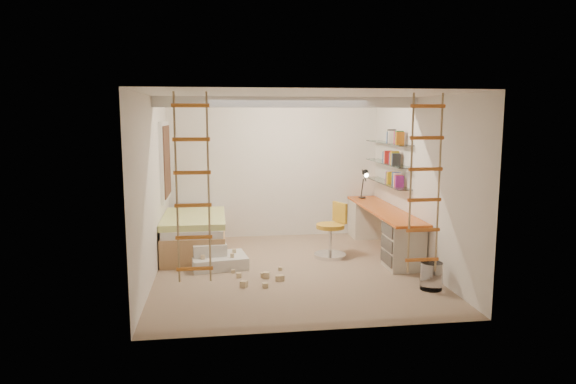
{
  "coord_description": "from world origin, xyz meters",
  "views": [
    {
      "loc": [
        -1.07,
        -7.47,
        2.32
      ],
      "look_at": [
        0.0,
        0.3,
        1.15
      ],
      "focal_mm": 32.0,
      "sensor_mm": 36.0,
      "label": 1
    }
  ],
  "objects": [
    {
      "name": "swivel_chair",
      "position": [
        0.77,
        0.61,
        0.33
      ],
      "size": [
        0.7,
        0.7,
        0.9
      ],
      "color": "#BA8A23",
      "rests_on": "floor"
    },
    {
      "name": "books",
      "position": [
        1.87,
        1.13,
        1.59
      ],
      "size": [
        0.14,
        0.7,
        0.92
      ],
      "color": "#8C1E7F",
      "rests_on": "shelves"
    },
    {
      "name": "bed",
      "position": [
        -1.48,
        1.23,
        0.33
      ],
      "size": [
        1.02,
        2.0,
        0.69
      ],
      "color": "#AD7F51",
      "rests_on": "floor"
    },
    {
      "name": "task_lamp",
      "position": [
        1.67,
        1.82,
        1.14
      ],
      "size": [
        0.14,
        0.36,
        0.57
      ],
      "color": "black",
      "rests_on": "desk"
    },
    {
      "name": "shelves",
      "position": [
        1.87,
        1.13,
        1.5
      ],
      "size": [
        0.25,
        1.8,
        0.71
      ],
      "color": "white",
      "rests_on": "wall_right"
    },
    {
      "name": "desk",
      "position": [
        1.72,
        0.86,
        0.4
      ],
      "size": [
        0.56,
        2.8,
        0.75
      ],
      "color": "#DF5D1A",
      "rests_on": "floor"
    },
    {
      "name": "floor",
      "position": [
        0.0,
        0.0,
        0.0
      ],
      "size": [
        4.5,
        4.5,
        0.0
      ],
      "primitive_type": "plane",
      "color": "#917B5E",
      "rests_on": "ground"
    },
    {
      "name": "ceiling_beam",
      "position": [
        0.0,
        0.3,
        2.52
      ],
      "size": [
        4.0,
        0.18,
        0.16
      ],
      "primitive_type": "cube",
      "color": "white",
      "rests_on": "ceiling"
    },
    {
      "name": "toy_blocks",
      "position": [
        -0.74,
        -0.12,
        0.17
      ],
      "size": [
        1.22,
        1.25,
        0.64
      ],
      "color": "#CCB284",
      "rests_on": "floor"
    },
    {
      "name": "window_blind",
      "position": [
        -1.93,
        1.5,
        1.55
      ],
      "size": [
        0.02,
        1.0,
        1.2
      ],
      "primitive_type": "cube",
      "color": "#4C2D1E",
      "rests_on": "window_frame"
    },
    {
      "name": "rope_ladder_left",
      "position": [
        -1.35,
        -1.75,
        1.52
      ],
      "size": [
        0.41,
        0.04,
        2.13
      ],
      "primitive_type": null,
      "color": "orange",
      "rests_on": "ceiling"
    },
    {
      "name": "rope_ladder_right",
      "position": [
        1.35,
        -1.75,
        1.52
      ],
      "size": [
        0.41,
        0.04,
        2.13
      ],
      "primitive_type": null,
      "color": "orange",
      "rests_on": "ceiling"
    },
    {
      "name": "play_platform",
      "position": [
        -1.12,
        0.31,
        0.14
      ],
      "size": [
        0.91,
        0.75,
        0.37
      ],
      "color": "silver",
      "rests_on": "floor"
    },
    {
      "name": "waste_bin",
      "position": [
        1.75,
        -1.14,
        0.19
      ],
      "size": [
        0.3,
        0.3,
        0.37
      ],
      "primitive_type": "cylinder",
      "color": "white",
      "rests_on": "floor"
    },
    {
      "name": "window_frame",
      "position": [
        -1.97,
        1.5,
        1.55
      ],
      "size": [
        0.06,
        1.15,
        1.35
      ],
      "primitive_type": "cube",
      "color": "white",
      "rests_on": "wall_left"
    }
  ]
}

